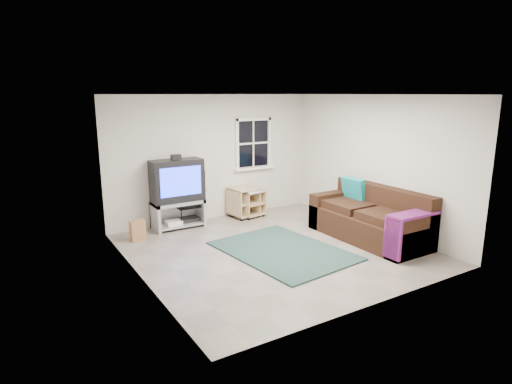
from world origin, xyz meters
TOP-DOWN VIEW (x-y plane):
  - room at (0.95, 2.27)m, footprint 4.60×4.62m
  - tv_unit at (-0.95, 2.03)m, footprint 1.00×0.50m
  - av_rack at (-0.67, 2.08)m, footprint 0.56×0.41m
  - side_table_left at (0.54, 2.05)m, footprint 0.61×0.61m
  - side_table_right at (0.68, 2.00)m, footprint 0.60×0.60m
  - sofa at (1.82, -0.45)m, footprint 1.00×2.26m
  - shag_rug at (0.07, -0.16)m, footprint 1.89×2.44m
  - paper_bag at (-1.86, 1.69)m, footprint 0.27×0.18m

SIDE VIEW (x-z plane):
  - shag_rug at x=0.07m, z-range 0.00..0.03m
  - paper_bag at x=-1.86m, z-range 0.00..0.37m
  - side_table_right at x=0.68m, z-range 0.03..0.63m
  - side_table_left at x=0.54m, z-range 0.02..0.66m
  - sofa at x=1.82m, z-range -0.15..0.88m
  - av_rack at x=-0.67m, z-range -0.07..1.05m
  - tv_unit at x=-0.95m, z-range 0.07..1.54m
  - room at x=0.95m, z-range -0.82..3.78m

